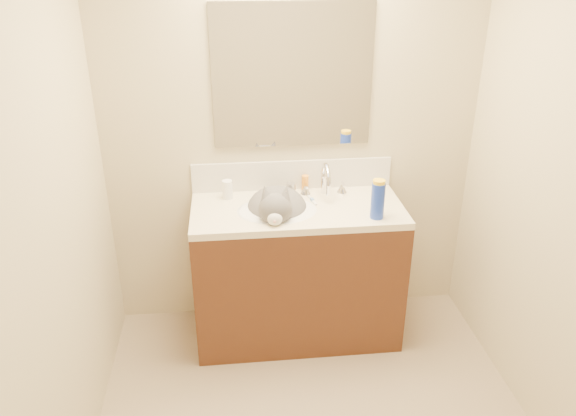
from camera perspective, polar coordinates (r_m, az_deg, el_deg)
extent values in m
cube|color=#BAAC8A|center=(3.29, 0.43, 8.31)|extent=(2.20, 0.04, 2.50)
cube|color=#BAAC8A|center=(2.23, -24.77, -2.77)|extent=(0.04, 2.50, 2.50)
cube|color=#462413|center=(3.39, 0.92, -6.78)|extent=(1.20, 0.55, 0.82)
cube|color=beige|center=(3.18, 0.98, -0.22)|extent=(1.20, 0.55, 0.04)
ellipsoid|color=white|center=(3.17, -1.12, -1.37)|extent=(0.45, 0.36, 0.14)
cylinder|color=silver|center=(3.34, 3.67, 2.41)|extent=(0.04, 0.04, 0.11)
torus|color=silver|center=(3.26, 3.87, 2.89)|extent=(0.03, 0.20, 0.20)
cylinder|color=silver|center=(3.20, 4.11, 1.82)|extent=(0.03, 0.03, 0.06)
cone|color=silver|center=(3.33, 1.79, 1.94)|extent=(0.06, 0.06, 0.06)
cone|color=silver|center=(3.37, 5.51, 2.10)|extent=(0.06, 0.06, 0.06)
ellipsoid|color=#504E51|center=(3.21, -1.12, -0.19)|extent=(0.39, 0.43, 0.26)
ellipsoid|color=#504E51|center=(3.01, -1.28, -0.11)|extent=(0.20, 0.19, 0.17)
ellipsoid|color=#504E51|center=(3.09, -1.21, 0.01)|extent=(0.15, 0.15, 0.16)
cone|color=#504E51|center=(3.00, -2.29, 1.52)|extent=(0.09, 0.10, 0.11)
cone|color=#504E51|center=(2.99, -0.25, 1.50)|extent=(0.09, 0.10, 0.11)
ellipsoid|color=silver|center=(2.95, -1.34, -1.12)|extent=(0.09, 0.07, 0.07)
ellipsoid|color=silver|center=(3.08, -1.22, -1.16)|extent=(0.14, 0.10, 0.15)
sphere|color=#E09D91|center=(2.92, -1.36, -1.37)|extent=(0.02, 0.02, 0.02)
cylinder|color=#504E51|center=(3.22, 1.74, -1.59)|extent=(0.08, 0.27, 0.05)
cube|color=beige|center=(3.38, 0.44, 3.38)|extent=(1.20, 0.02, 0.18)
cube|color=white|center=(3.20, 0.47, 13.21)|extent=(0.90, 0.02, 0.80)
cylinder|color=white|center=(3.28, -6.17, 1.89)|extent=(0.08, 0.08, 0.11)
cylinder|color=orange|center=(3.29, -6.16, 1.71)|extent=(0.07, 0.07, 0.04)
cylinder|color=#B7B7BC|center=(3.34, 0.31, 2.03)|extent=(0.06, 0.06, 0.06)
cylinder|color=orange|center=(3.36, 1.75, 2.52)|extent=(0.05, 0.05, 0.10)
cube|color=white|center=(3.25, 2.47, 0.79)|extent=(0.04, 0.13, 0.01)
cube|color=#5D84C6|center=(3.25, 2.48, 0.85)|extent=(0.02, 0.03, 0.02)
cylinder|color=#1A36B8|center=(3.05, 9.10, 0.73)|extent=(0.08, 0.08, 0.20)
cylinder|color=yellow|center=(3.01, 9.23, 2.46)|extent=(0.08, 0.08, 0.04)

